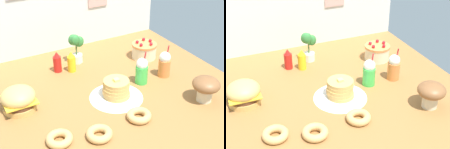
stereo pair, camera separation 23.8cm
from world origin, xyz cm
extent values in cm
cube|color=#9E6B38|center=(0.00, 0.00, -1.00)|extent=(196.57, 182.50, 2.00)
cube|color=silver|center=(0.00, 90.75, 41.08)|extent=(196.57, 3.00, 82.16)
cylinder|color=white|center=(3.76, -4.60, 0.20)|extent=(38.53, 38.53, 0.40)
cylinder|color=#DBA859|center=(-60.16, 15.69, 1.97)|extent=(22.77, 22.77, 3.94)
cylinder|color=#59331E|center=(-60.16, 15.69, 5.47)|extent=(20.95, 20.95, 3.07)
cube|color=yellow|center=(-60.16, 15.69, 7.44)|extent=(21.63, 21.63, 0.88)
ellipsoid|color=#E5B260|center=(-60.16, 15.69, 10.18)|extent=(23.22, 23.22, 13.14)
cylinder|color=white|center=(3.76, -4.60, 1.06)|extent=(29.77, 29.77, 1.31)
cylinder|color=#E0AD5B|center=(4.09, -4.98, 2.94)|extent=(19.26, 19.26, 2.45)
cylinder|color=#E0AD5B|center=(3.34, -4.47, 5.39)|extent=(18.99, 18.99, 2.45)
cylinder|color=#E0AD5B|center=(3.57, -4.43, 7.84)|extent=(18.90, 18.90, 2.45)
cylinder|color=#E0AD5B|center=(4.10, -4.02, 10.30)|extent=(19.22, 19.22, 2.45)
cylinder|color=#E0AD5B|center=(4.04, -4.20, 12.75)|extent=(18.48, 18.48, 2.45)
cube|color=#F7E072|center=(3.76, -4.60, 14.85)|extent=(3.85, 3.85, 1.75)
cylinder|color=beige|center=(56.72, 38.17, 5.69)|extent=(21.02, 21.02, 11.38)
cylinder|color=#EA8C4C|center=(56.72, 38.17, 12.26)|extent=(21.86, 21.86, 1.75)
sphere|color=red|center=(63.01, 38.61, 14.54)|extent=(2.80, 2.80, 2.80)
sphere|color=red|center=(59.60, 43.78, 14.54)|extent=(2.80, 2.80, 2.80)
sphere|color=red|center=(51.62, 41.88, 14.54)|extent=(2.80, 2.80, 2.80)
sphere|color=red|center=(51.20, 35.13, 14.54)|extent=(2.80, 2.80, 2.80)
sphere|color=red|center=(59.70, 32.61, 14.54)|extent=(2.80, 2.80, 2.80)
cylinder|color=red|center=(-18.66, 52.04, 6.57)|extent=(6.66, 6.66, 13.14)
cone|color=red|center=(-18.66, 52.04, 15.33)|extent=(5.32, 5.32, 4.38)
cylinder|color=yellow|center=(-8.44, 46.75, 6.57)|extent=(6.66, 6.66, 13.14)
cone|color=yellow|center=(-8.44, 46.75, 15.33)|extent=(5.32, 5.32, 4.38)
cylinder|color=green|center=(30.93, 3.83, 7.01)|extent=(9.63, 9.63, 14.01)
sphere|color=white|center=(30.93, 3.83, 16.42)|extent=(8.76, 8.76, 8.76)
cylinder|color=red|center=(32.86, 3.83, 19.27)|extent=(1.05, 3.41, 13.99)
cylinder|color=orange|center=(52.46, 3.90, 7.01)|extent=(9.63, 9.63, 14.01)
sphere|color=white|center=(52.46, 3.90, 16.42)|extent=(8.76, 8.76, 8.76)
cylinder|color=red|center=(54.38, 3.90, 19.27)|extent=(1.05, 3.11, 14.01)
torus|color=tan|center=(-48.98, -28.65, 2.45)|extent=(16.29, 16.29, 4.90)
torus|color=brown|center=(-48.98, -28.65, 2.80)|extent=(15.55, 15.55, 4.17)
torus|color=tan|center=(-26.37, -36.33, 2.45)|extent=(16.29, 16.29, 4.90)
torus|color=#F2E5C6|center=(-26.37, -36.33, 2.80)|extent=(15.55, 15.55, 4.17)
torus|color=tan|center=(4.46, -33.07, 2.45)|extent=(16.29, 16.29, 4.90)
torus|color=#D89ED8|center=(4.46, -33.07, 2.80)|extent=(15.55, 15.55, 4.17)
cylinder|color=white|center=(1.68, 59.23, 3.50)|extent=(9.63, 9.63, 7.01)
cylinder|color=#4C7238|center=(1.68, 59.23, 13.14)|extent=(1.40, 1.40, 12.26)
ellipsoid|color=#38843D|center=(4.74, 59.23, 18.39)|extent=(7.88, 5.25, 9.63)
ellipsoid|color=#38843D|center=(0.02, 61.81, 20.14)|extent=(7.88, 5.25, 9.63)
ellipsoid|color=#38843D|center=(0.12, 56.59, 21.89)|extent=(7.88, 5.25, 9.63)
cylinder|color=beige|center=(56.26, -37.93, 4.38)|extent=(10.51, 10.51, 8.76)
ellipsoid|color=brown|center=(56.26, -37.93, 13.09)|extent=(19.27, 19.27, 10.60)
camera|label=1|loc=(-93.79, -171.48, 132.16)|focal=52.13mm
camera|label=2|loc=(-72.42, -181.95, 132.16)|focal=52.13mm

